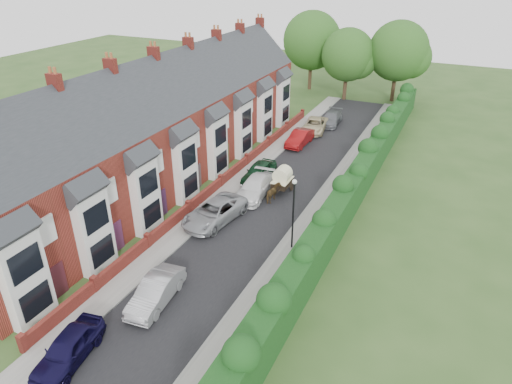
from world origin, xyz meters
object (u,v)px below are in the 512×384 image
(car_beige, at_px, (315,125))
(horse_cart, at_px, (282,178))
(car_silver_a, at_px, (156,292))
(car_red, at_px, (300,138))
(horse, at_px, (273,193))
(car_silver_b, at_px, (215,212))
(car_white, at_px, (255,187))
(lamppost, at_px, (293,206))
(car_green, at_px, (259,172))
(car_navy, at_px, (68,348))
(car_grey, at_px, (331,118))

(car_beige, distance_m, horse_cart, 15.20)
(car_silver_a, xyz_separation_m, horse_cart, (1.30, 15.54, 0.54))
(horse_cart, bearing_deg, car_red, 102.63)
(horse, bearing_deg, car_silver_a, 85.92)
(car_silver_b, bearing_deg, car_red, 97.36)
(car_silver_a, xyz_separation_m, car_white, (-0.47, 13.95, 0.01))
(lamppost, distance_m, car_green, 11.01)
(car_navy, xyz_separation_m, horse_cart, (2.61, 20.74, 0.55))
(car_red, bearing_deg, horse_cart, -75.70)
(lamppost, relative_size, horse_cart, 1.66)
(car_navy, relative_size, car_beige, 0.85)
(horse_cart, bearing_deg, car_silver_b, -112.62)
(car_green, distance_m, horse, 4.10)
(car_silver_a, relative_size, car_white, 0.87)
(car_grey, bearing_deg, car_beige, -111.38)
(car_navy, relative_size, car_white, 0.84)
(car_silver_b, xyz_separation_m, car_green, (0.00, 7.73, -0.01))
(car_red, xyz_separation_m, horse, (2.34, -12.29, -0.04))
(car_navy, height_order, car_beige, car_navy)
(car_navy, height_order, car_green, car_green)
(horse, relative_size, horse_cart, 0.55)
(car_silver_a, height_order, horse, car_silver_a)
(car_navy, bearing_deg, car_white, 77.93)
(lamppost, relative_size, car_navy, 1.19)
(car_silver_a, distance_m, horse, 13.77)
(car_silver_a, xyz_separation_m, car_beige, (-0.95, 30.56, -0.04))
(car_red, bearing_deg, car_navy, -88.82)
(horse, bearing_deg, lamppost, 125.26)
(car_white, bearing_deg, car_silver_a, -92.02)
(car_green, distance_m, car_grey, 16.86)
(car_white, xyz_separation_m, car_beige, (-0.48, 16.60, -0.05))
(car_silver_b, bearing_deg, car_beige, 97.34)
(horse, bearing_deg, car_green, -47.62)
(car_beige, relative_size, horse, 2.99)
(car_navy, height_order, car_grey, car_navy)
(horse_cart, bearing_deg, lamppost, -63.21)
(lamppost, bearing_deg, car_red, 108.77)
(car_silver_b, relative_size, car_green, 1.24)
(car_silver_b, distance_m, horse_cart, 7.03)
(car_white, distance_m, car_green, 2.99)
(car_navy, xyz_separation_m, car_silver_a, (1.31, 5.20, 0.00))
(car_silver_b, relative_size, car_grey, 1.17)
(car_silver_a, height_order, car_grey, car_silver_a)
(lamppost, height_order, car_red, lamppost)
(car_red, xyz_separation_m, horse_cart, (2.34, -10.46, 0.53))
(car_red, bearing_deg, lamppost, -69.56)
(car_green, relative_size, horse_cart, 1.45)
(car_white, height_order, horse_cart, horse_cart)
(car_silver_a, distance_m, car_white, 13.96)
(car_silver_b, height_order, car_grey, car_silver_b)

